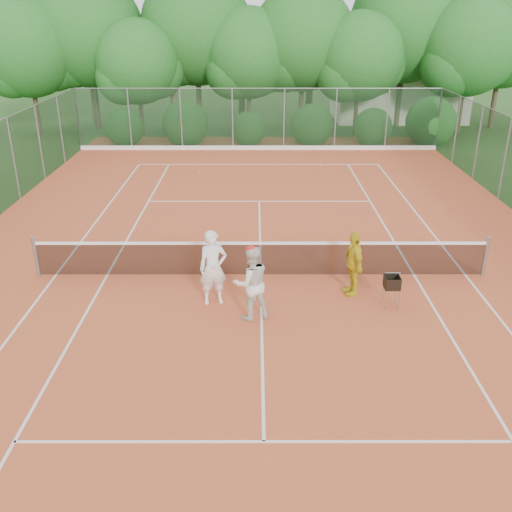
{
  "coord_description": "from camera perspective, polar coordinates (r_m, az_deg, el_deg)",
  "views": [
    {
      "loc": [
        -0.14,
        -13.78,
        6.55
      ],
      "look_at": [
        -0.13,
        -1.2,
        1.1
      ],
      "focal_mm": 40.0,
      "sensor_mm": 36.0,
      "label": 1
    }
  ],
  "objects": [
    {
      "name": "club_building",
      "position": [
        39.2,
        13.94,
        15.37
      ],
      "size": [
        8.0,
        5.0,
        3.0
      ],
      "primitive_type": "cube",
      "color": "beige",
      "rests_on": "ground"
    },
    {
      "name": "stray_ball_c",
      "position": [
        26.36,
        6.42,
        9.01
      ],
      "size": [
        0.07,
        0.07,
        0.07
      ],
      "primitive_type": "sphere",
      "color": "yellow",
      "rests_on": "clay_court"
    },
    {
      "name": "stray_ball_a",
      "position": [
        25.11,
        -5.72,
        8.31
      ],
      "size": [
        0.07,
        0.07,
        0.07
      ],
      "primitive_type": "sphere",
      "color": "#BDCC2F",
      "rests_on": "clay_court"
    },
    {
      "name": "player_yellow",
      "position": [
        14.16,
        9.71,
        -0.73
      ],
      "size": [
        0.59,
        1.02,
        1.64
      ],
      "primitive_type": "imported",
      "rotation": [
        0.0,
        0.0,
        -1.36
      ],
      "color": "gold",
      "rests_on": "clay_court"
    },
    {
      "name": "clay_court",
      "position": [
        15.25,
        0.47,
        -1.97
      ],
      "size": [
        18.0,
        36.0,
        0.02
      ],
      "primitive_type": "cube",
      "color": "#CD572F",
      "rests_on": "ground"
    },
    {
      "name": "court_markings",
      "position": [
        15.25,
        0.47,
        -1.92
      ],
      "size": [
        11.03,
        23.83,
        0.01
      ],
      "color": "white",
      "rests_on": "clay_court"
    },
    {
      "name": "fence_back",
      "position": [
        29.22,
        0.23,
        13.51
      ],
      "size": [
        18.07,
        0.07,
        3.0
      ],
      "color": "#19381E",
      "rests_on": "clay_court"
    },
    {
      "name": "player_white",
      "position": [
        13.53,
        -4.31,
        -1.18
      ],
      "size": [
        0.75,
        0.58,
        1.83
      ],
      "primitive_type": "imported",
      "rotation": [
        0.0,
        0.0,
        0.23
      ],
      "color": "white",
      "rests_on": "clay_court"
    },
    {
      "name": "player_center_grp",
      "position": [
        12.82,
        -0.5,
        -2.68
      ],
      "size": [
        1.02,
        0.91,
        1.79
      ],
      "color": "silver",
      "rests_on": "clay_court"
    },
    {
      "name": "tennis_net",
      "position": [
        15.04,
        0.48,
        -0.17
      ],
      "size": [
        11.97,
        0.1,
        1.1
      ],
      "color": "gray",
      "rests_on": "clay_court"
    },
    {
      "name": "ground",
      "position": [
        15.26,
        0.47,
        -2.0
      ],
      "size": [
        120.0,
        120.0,
        0.0
      ],
      "primitive_type": "plane",
      "color": "#244A1A",
      "rests_on": "ground"
    },
    {
      "name": "tropical_treeline",
      "position": [
        34.07,
        2.78,
        20.98
      ],
      "size": [
        32.1,
        8.49,
        15.03
      ],
      "color": "brown",
      "rests_on": "ground"
    },
    {
      "name": "stray_ball_b",
      "position": [
        27.19,
        3.79,
        9.55
      ],
      "size": [
        0.07,
        0.07,
        0.07
      ],
      "primitive_type": "sphere",
      "color": "#CCE435",
      "rests_on": "clay_court"
    },
    {
      "name": "ball_hopper",
      "position": [
        13.77,
        13.45,
        -2.65
      ],
      "size": [
        0.35,
        0.35,
        0.79
      ],
      "rotation": [
        0.0,
        0.0,
        0.15
      ],
      "color": "gray",
      "rests_on": "clay_court"
    }
  ]
}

